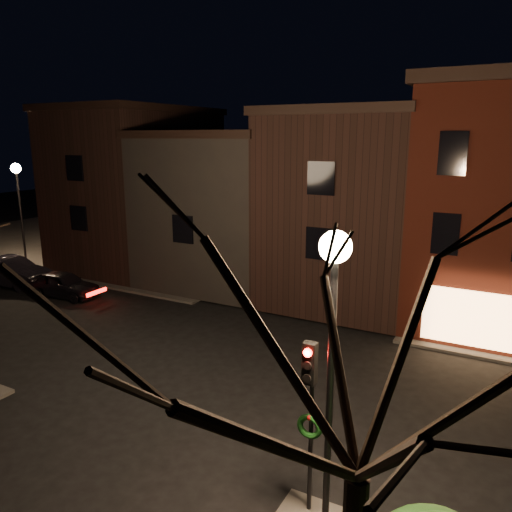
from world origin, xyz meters
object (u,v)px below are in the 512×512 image
at_px(street_lamp_near, 333,306).
at_px(traffic_signal, 310,402).
at_px(parked_car_a, 63,284).
at_px(street_lamp_far, 18,186).
at_px(parked_car_b, 10,272).
at_px(bare_tree_right, 367,307).

bearing_deg(street_lamp_near, traffic_signal, 140.63).
xyz_separation_m(street_lamp_near, traffic_signal, (-0.60, 0.49, -2.37)).
xyz_separation_m(traffic_signal, parked_car_a, (-17.32, 8.42, -2.13)).
height_order(street_lamp_near, street_lamp_far, same).
bearing_deg(street_lamp_near, street_lamp_far, 154.17).
bearing_deg(parked_car_b, parked_car_a, -95.72).
bearing_deg(street_lamp_far, traffic_signal, -25.45).
distance_m(street_lamp_near, parked_car_b, 24.20).
xyz_separation_m(street_lamp_far, parked_car_a, (7.28, -3.29, -4.50)).
relative_size(traffic_signal, parked_car_b, 0.82).
relative_size(street_lamp_near, bare_tree_right, 0.76).
relative_size(street_lamp_near, parked_car_b, 1.31).
relative_size(street_lamp_near, traffic_signal, 1.60).
xyz_separation_m(street_lamp_near, bare_tree_right, (1.30, -2.50, 0.97)).
bearing_deg(bare_tree_right, street_lamp_near, 117.47).
height_order(street_lamp_near, traffic_signal, street_lamp_near).
bearing_deg(street_lamp_near, parked_car_b, 158.17).
bearing_deg(bare_tree_right, parked_car_b, 154.12).
bearing_deg(parked_car_a, street_lamp_far, 59.74).
distance_m(bare_tree_right, parked_car_b, 26.55).
relative_size(traffic_signal, bare_tree_right, 0.48).
bearing_deg(street_lamp_far, parked_car_a, -24.31).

